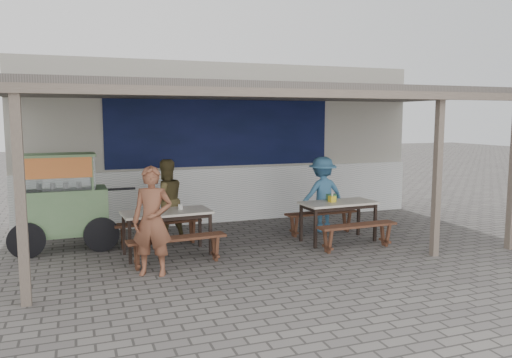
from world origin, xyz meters
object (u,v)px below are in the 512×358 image
Objects in this scene: patron_wall_side at (166,200)px; patron_right_table at (322,194)px; condiment_bowl at (155,210)px; tissue_box at (332,199)px; bench_left_wall at (158,227)px; bench_right_street at (357,231)px; vendor_cart at (62,198)px; donation_box at (331,197)px; condiment_jar at (180,207)px; bench_left_street at (177,244)px; bench_right_wall at (321,217)px; table_right at (338,206)px; patron_street_side at (152,221)px; table_left at (167,216)px.

patron_wall_side is 1.01× the size of patron_right_table.
condiment_bowl is at bearing 59.58° from patron_wall_side.
tissue_box is 3.24m from condiment_bowl.
patron_wall_side reaches higher than bench_left_wall.
bench_right_street is (3.24, -1.45, -0.00)m from bench_left_wall.
vendor_cart is 19.19× the size of tissue_box.
donation_box reaches higher than bench_left_wall.
patron_right_table is at bearing 11.67° from condiment_jar.
bench_right_wall is (3.10, 1.11, -0.00)m from bench_left_street.
condiment_bowl is (-0.43, -0.04, -0.02)m from condiment_jar.
condiment_bowl is at bearing 104.44° from bench_left_street.
patron_wall_side is at bearing 156.09° from table_right.
bench_left_street is 3.29m from bench_right_wall.
bench_right_street is 3.62m from patron_street_side.
tissue_box is (4.69, -1.11, -0.11)m from vendor_cart.
bench_left_street is 14.21× the size of tissue_box.
condiment_bowl is at bearing -33.41° from vendor_cart.
patron_street_side is at bearing -165.97° from tissue_box.
table_right is at bearing -11.81° from tissue_box.
condiment_jar is at bearing 8.33° from patron_right_table.
bench_left_street is at bearing 174.68° from bench_right_street.
vendor_cart is 23.48× the size of condiment_jar.
bench_right_street is 0.82m from tissue_box.
condiment_jar is at bearing -174.93° from bench_right_wall.
bench_right_wall is (-0.03, 0.63, -0.33)m from table_right.
bench_left_wall is at bearing -2.51° from patron_right_table.
tissue_box reaches higher than condiment_jar.
bench_right_wall is at bearing -7.09° from bench_left_wall.
donation_box is at bearing 92.71° from bench_right_street.
bench_left_street and bench_right_wall have the same top height.
table_right is at bearing -18.02° from bench_left_wall.
bench_left_street is 1.31m from bench_left_wall.
table_right is at bearing 35.79° from patron_street_side.
bench_left_street and bench_left_wall have the same top height.
patron_street_side is 1.06m from condiment_bowl.
bench_right_street is 6.89× the size of condiment_bowl.
bench_right_street is 3.11m from condiment_jar.
bench_left_street is 3.08m from tissue_box.
patron_right_table is at bearing 74.25° from tissue_box.
bench_left_street is 1.71m from patron_wall_side.
patron_right_table is 16.84× the size of condiment_jar.
bench_left_wall is 3.22m from tissue_box.
bench_left_wall is 0.79m from condiment_jar.
table_right is 2.93m from condiment_jar.
tissue_box is (3.09, -0.80, 0.46)m from bench_left_wall.
vendor_cart reaches higher than bench_left_wall.
table_right is 0.88m from patron_right_table.
patron_right_table is (3.29, 0.70, 0.09)m from table_left.
condiment_jar is (-3.04, -0.63, 0.03)m from patron_right_table.
bench_right_wall is 2.95m from condiment_jar.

